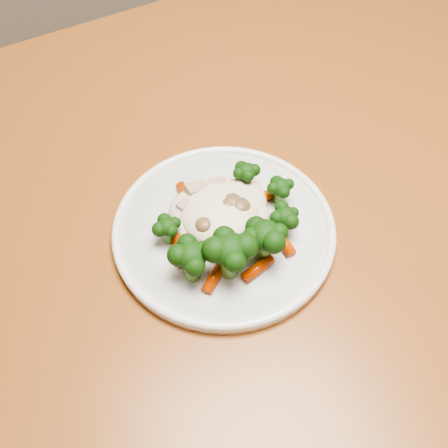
# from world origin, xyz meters

# --- Properties ---
(dining_table) EXTENTS (1.39, 1.02, 0.75)m
(dining_table) POSITION_xyz_m (0.19, 0.35, 0.66)
(dining_table) COLOR #965222
(dining_table) RESTS_ON ground
(plate) EXTENTS (0.25, 0.25, 0.01)m
(plate) POSITION_xyz_m (0.08, 0.29, 0.76)
(plate) COLOR white
(plate) RESTS_ON dining_table
(meal) EXTENTS (0.17, 0.16, 0.06)m
(meal) POSITION_xyz_m (0.08, 0.28, 0.78)
(meal) COLOR beige
(meal) RESTS_ON plate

